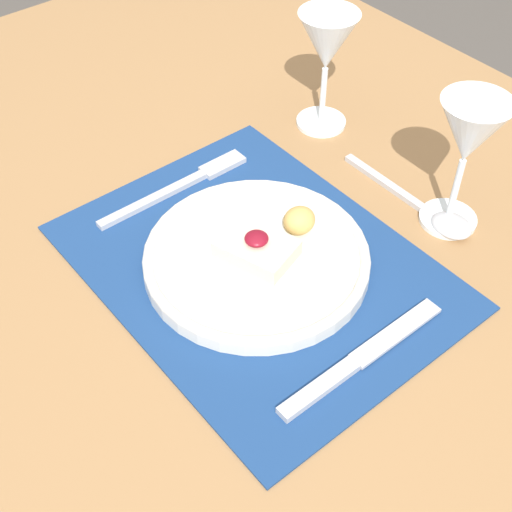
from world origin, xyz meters
TOP-DOWN VIEW (x-y plane):
  - dining_table at (0.00, 0.00)m, footprint 1.43×1.08m
  - placemat at (0.00, 0.00)m, footprint 0.42×0.32m
  - dinner_plate at (0.00, -0.00)m, footprint 0.25×0.25m
  - fork at (-0.16, 0.02)m, footprint 0.02×0.21m
  - knife at (0.16, -0.01)m, footprint 0.02×0.21m
  - spoon at (0.07, 0.21)m, footprint 0.19×0.04m
  - wine_glass_near at (0.08, 0.22)m, footprint 0.08×0.08m
  - wine_glass_far at (-0.15, 0.24)m, footprint 0.08×0.08m

SIDE VIEW (x-z plane):
  - dining_table at x=0.00m, z-range 0.29..1.05m
  - placemat at x=0.00m, z-range 0.76..0.76m
  - spoon at x=0.07m, z-range 0.75..0.77m
  - fork at x=-0.16m, z-range 0.76..0.77m
  - knife at x=0.16m, z-range 0.76..0.77m
  - dinner_plate at x=0.00m, z-range 0.75..0.79m
  - wine_glass_far at x=-0.15m, z-range 0.79..0.95m
  - wine_glass_near at x=0.08m, z-range 0.79..0.96m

